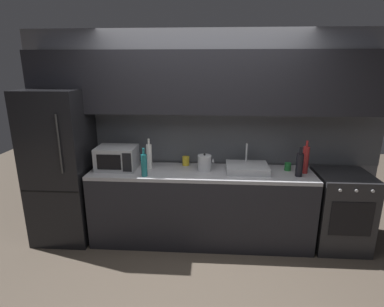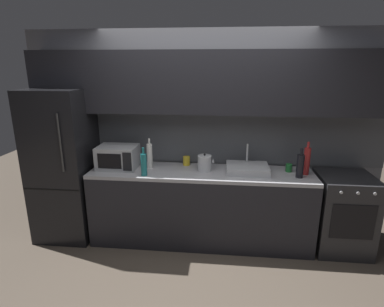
# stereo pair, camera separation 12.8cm
# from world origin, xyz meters

# --- Properties ---
(ground_plane) EXTENTS (10.00, 10.00, 0.00)m
(ground_plane) POSITION_xyz_m (0.00, 0.00, 0.00)
(ground_plane) COLOR #4C4238
(back_wall) EXTENTS (4.33, 0.44, 2.50)m
(back_wall) POSITION_xyz_m (0.00, 1.20, 1.55)
(back_wall) COLOR slate
(back_wall) RESTS_ON ground
(counter_run) EXTENTS (2.59, 0.60, 0.90)m
(counter_run) POSITION_xyz_m (0.00, 0.90, 0.45)
(counter_run) COLOR black
(counter_run) RESTS_ON ground
(refrigerator) EXTENTS (0.68, 0.69, 1.83)m
(refrigerator) POSITION_xyz_m (-1.68, 0.90, 0.92)
(refrigerator) COLOR black
(refrigerator) RESTS_ON ground
(oven_range) EXTENTS (0.60, 0.62, 0.90)m
(oven_range) POSITION_xyz_m (1.64, 0.90, 0.45)
(oven_range) COLOR #232326
(oven_range) RESTS_ON ground
(microwave) EXTENTS (0.46, 0.35, 0.27)m
(microwave) POSITION_xyz_m (-1.00, 0.92, 1.04)
(microwave) COLOR #A8AAAF
(microwave) RESTS_ON counter_run
(sink_basin) EXTENTS (0.48, 0.38, 0.30)m
(sink_basin) POSITION_xyz_m (0.53, 0.93, 0.94)
(sink_basin) COLOR #ADAFB5
(sink_basin) RESTS_ON counter_run
(kettle) EXTENTS (0.19, 0.16, 0.21)m
(kettle) POSITION_xyz_m (0.04, 0.92, 0.99)
(kettle) COLOR #B7BABF
(kettle) RESTS_ON counter_run
(wine_bottle_white) EXTENTS (0.07, 0.07, 0.37)m
(wine_bottle_white) POSITION_xyz_m (-0.62, 0.95, 1.05)
(wine_bottle_white) COLOR silver
(wine_bottle_white) RESTS_ON counter_run
(wine_bottle_teal) EXTENTS (0.07, 0.07, 0.32)m
(wine_bottle_teal) POSITION_xyz_m (-0.62, 0.69, 1.03)
(wine_bottle_teal) COLOR #19666B
(wine_bottle_teal) RESTS_ON counter_run
(wine_bottle_dark) EXTENTS (0.08, 0.08, 0.33)m
(wine_bottle_dark) POSITION_xyz_m (1.09, 0.80, 1.04)
(wine_bottle_dark) COLOR black
(wine_bottle_dark) RESTS_ON counter_run
(wine_bottle_red) EXTENTS (0.07, 0.07, 0.38)m
(wine_bottle_red) POSITION_xyz_m (1.18, 0.91, 1.06)
(wine_bottle_red) COLOR #A82323
(wine_bottle_red) RESTS_ON counter_run
(mug_yellow) EXTENTS (0.09, 0.09, 0.11)m
(mug_yellow) POSITION_xyz_m (-0.20, 1.11, 0.95)
(mug_yellow) COLOR gold
(mug_yellow) RESTS_ON counter_run
(mug_green) EXTENTS (0.07, 0.07, 0.09)m
(mug_green) POSITION_xyz_m (1.01, 0.99, 0.95)
(mug_green) COLOR #1E6B2D
(mug_green) RESTS_ON counter_run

